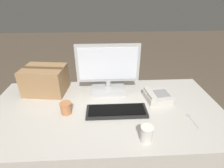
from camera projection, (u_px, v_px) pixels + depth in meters
The scene contains 9 objects.
ground_plane at pixel (107, 168), 1.68m from camera, with size 12.00×12.00×0.00m, color brown.
office_desk at pixel (106, 141), 1.51m from camera, with size 1.80×0.90×0.71m.
monitor at pixel (108, 72), 1.50m from camera, with size 0.54×0.24×0.42m.
keyboard at pixel (117, 111), 1.29m from camera, with size 0.45×0.16×0.03m.
desk_phone at pixel (157, 96), 1.44m from camera, with size 0.21×0.22×0.08m.
paper_cup_left at pixel (66, 108), 1.27m from camera, with size 0.09×0.09×0.09m.
paper_cup_right at pixel (147, 134), 1.03m from camera, with size 0.08×0.08×0.11m.
spoon at pixel (190, 118), 1.24m from camera, with size 0.03×0.15×0.00m.
cardboard_box at pixel (45, 80), 1.51m from camera, with size 0.37×0.30×0.23m.
Camera 1 is at (-0.01, -1.09, 1.52)m, focal length 28.00 mm.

